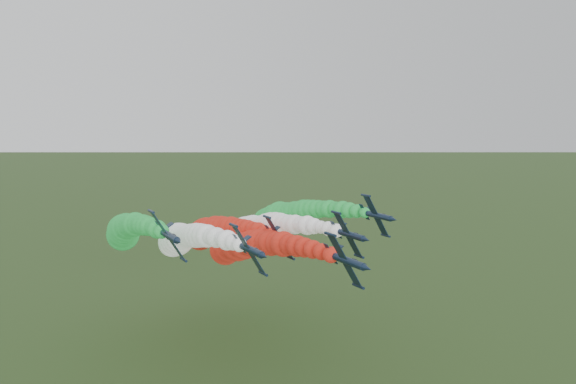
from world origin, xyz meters
name	(u,v)px	position (x,y,z in m)	size (l,w,h in m)	color
jet_lead	(243,246)	(5.86, 37.91, 29.41)	(13.38, 71.93, 20.22)	#111F33
jet_inner_left	(182,239)	(-3.68, 51.86, 29.34)	(13.04, 71.58, 19.88)	#111F33
jet_inner_right	(257,229)	(17.00, 53.69, 29.40)	(13.44, 71.98, 20.28)	#111F33
jet_outer_left	(126,230)	(-14.57, 61.01, 31.03)	(13.72, 72.26, 20.55)	#111F33
jet_outer_right	(284,216)	(28.49, 59.93, 31.02)	(13.43, 71.97, 20.27)	#111F33
jet_trail	(210,232)	(9.15, 66.28, 27.27)	(13.65, 72.19, 20.49)	#111F33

